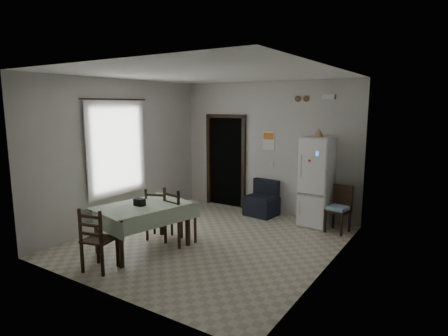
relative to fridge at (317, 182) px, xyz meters
name	(u,v)px	position (x,y,z in m)	size (l,w,h in m)	color
ground	(209,241)	(-1.27, -1.93, -0.89)	(4.50, 4.50, 0.00)	beige
ceiling	(208,74)	(-1.27, -1.93, 2.01)	(4.20, 4.50, 0.02)	white
wall_back	(267,148)	(-1.27, 0.32, 0.56)	(4.20, 0.02, 2.90)	beige
wall_front	(102,183)	(-1.27, -4.18, 0.56)	(4.20, 0.02, 2.90)	beige
wall_left	(123,152)	(-3.37, -1.93, 0.56)	(0.02, 4.50, 2.90)	beige
wall_right	(330,172)	(0.83, -1.93, 0.56)	(0.02, 4.50, 2.90)	beige
doorway	(231,161)	(-2.32, 0.52, 0.17)	(1.06, 0.52, 2.22)	black
window_recess	(113,148)	(-3.42, -2.13, 0.66)	(0.10, 1.20, 1.60)	silver
curtain	(117,149)	(-3.31, -2.13, 0.66)	(0.02, 1.45, 1.85)	silver
curtain_rod	(115,99)	(-3.30, -2.13, 1.61)	(0.02, 0.02, 1.60)	black
calendar	(269,141)	(-1.22, 0.31, 0.73)	(0.28, 0.02, 0.40)	white
calendar_image	(269,136)	(-1.22, 0.30, 0.83)	(0.24, 0.01, 0.14)	orange
light_switch	(272,164)	(-1.12, 0.31, 0.21)	(0.08, 0.02, 0.12)	beige
vent_left	(298,99)	(-0.57, 0.30, 1.63)	(0.12, 0.12, 0.03)	#533621
vent_right	(306,99)	(-0.39, 0.30, 1.63)	(0.12, 0.12, 0.03)	#533621
emergency_light	(329,97)	(0.08, 0.28, 1.66)	(0.25, 0.07, 0.09)	white
fridge	(317,182)	(0.00, 0.00, 0.00)	(0.58, 0.58, 1.78)	white
tan_cone	(319,133)	(0.00, 0.01, 0.97)	(0.21, 0.21, 0.17)	tan
navy_seat	(262,198)	(-1.21, 0.00, -0.51)	(0.63, 0.61, 0.76)	black
corner_chair	(338,210)	(0.51, -0.22, -0.44)	(0.39, 0.39, 0.89)	black
dining_table	(143,227)	(-1.97, -2.83, -0.51)	(0.97, 1.47, 0.76)	#ABBFA3
black_bag	(140,202)	(-1.98, -2.88, -0.07)	(0.18, 0.11, 0.12)	black
dining_chair_far_left	(159,213)	(-2.12, -2.27, -0.42)	(0.40, 0.40, 0.94)	black
dining_chair_far_right	(180,216)	(-1.63, -2.28, -0.39)	(0.43, 0.43, 1.00)	black
dining_chair_near_head	(99,239)	(-1.94, -3.75, -0.41)	(0.41, 0.41, 0.95)	black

